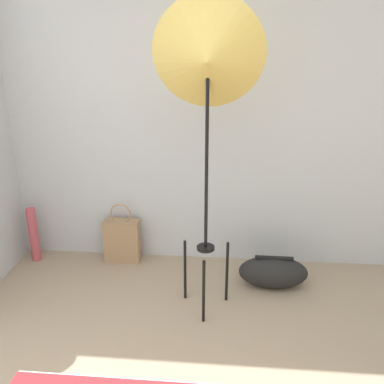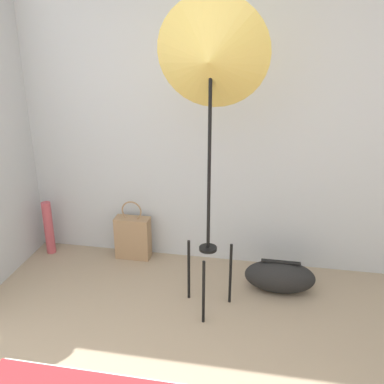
% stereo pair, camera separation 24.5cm
% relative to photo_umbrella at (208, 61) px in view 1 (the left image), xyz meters
% --- Properties ---
extents(wall_back, '(8.00, 0.05, 2.60)m').
position_rel_photo_umbrella_xyz_m(wall_back, '(-0.06, 0.71, -0.36)').
color(wall_back, '#B7BCC1').
rests_on(wall_back, ground_plane).
extents(photo_umbrella, '(0.67, 0.34, 2.03)m').
position_rel_photo_umbrella_xyz_m(photo_umbrella, '(0.00, 0.00, 0.00)').
color(photo_umbrella, black).
rests_on(photo_umbrella, ground_plane).
extents(tote_bag, '(0.29, 0.13, 0.51)m').
position_rel_photo_umbrella_xyz_m(tote_bag, '(-0.72, 0.58, -1.48)').
color(tote_bag, '#9E7A56').
rests_on(tote_bag, ground_plane).
extents(duffel_bag, '(0.51, 0.24, 0.25)m').
position_rel_photo_umbrella_xyz_m(duffel_bag, '(0.49, 0.29, -1.54)').
color(duffel_bag, black).
rests_on(duffel_bag, ground_plane).
extents(paper_roll, '(0.08, 0.08, 0.46)m').
position_rel_photo_umbrella_xyz_m(paper_roll, '(-1.44, 0.52, -1.43)').
color(paper_roll, '#BC4C56').
rests_on(paper_roll, ground_plane).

